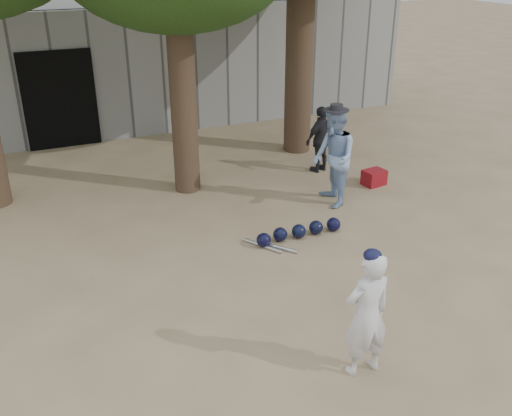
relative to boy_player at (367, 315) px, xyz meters
name	(u,v)px	position (x,y,z in m)	size (l,w,h in m)	color
ground	(245,313)	(-0.75, 1.52, -0.75)	(70.00, 70.00, 0.00)	#937C5E
boy_player	(367,315)	(0.00, 0.00, 0.00)	(0.54, 0.36, 1.49)	silver
spectator_blue	(334,158)	(2.00, 3.99, 0.14)	(0.86, 0.67, 1.78)	#86A3CF
spectator_dark	(321,139)	(2.66, 5.53, -0.06)	(0.80, 0.33, 1.37)	black
red_bag	(374,177)	(3.24, 4.43, -0.60)	(0.42, 0.32, 0.30)	maroon
back_building	(92,59)	(-0.75, 11.86, 0.75)	(16.00, 5.24, 3.00)	gray
helmet_row	(299,231)	(0.85, 3.06, -0.63)	(1.51, 0.30, 0.23)	black
bat_pile	(270,246)	(0.28, 2.96, -0.72)	(0.63, 0.74, 0.06)	silver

